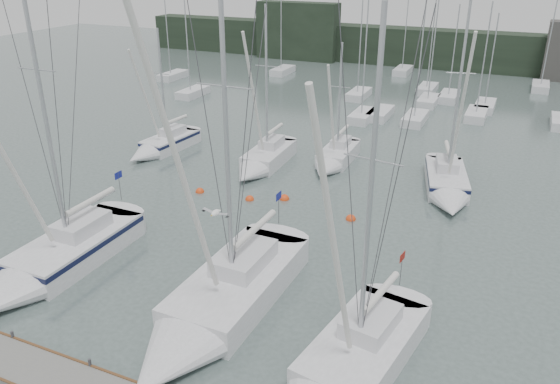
{
  "coord_description": "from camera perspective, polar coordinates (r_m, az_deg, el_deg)",
  "views": [
    {
      "loc": [
        11.14,
        -15.85,
        14.75
      ],
      "look_at": [
        1.81,
        5.0,
        4.6
      ],
      "focal_mm": 35.0,
      "sensor_mm": 36.0,
      "label": 1
    }
  ],
  "objects": [
    {
      "name": "sailboat_near_left",
      "position": [
        29.21,
        -23.09,
        -7.03
      ],
      "size": [
        3.19,
        10.72,
        16.74
      ],
      "rotation": [
        0.0,
        0.0,
        0.0
      ],
      "color": "silver",
      "rests_on": "ground"
    },
    {
      "name": "sailboat_mid_c",
      "position": [
        40.78,
        5.59,
        3.38
      ],
      "size": [
        2.25,
        6.89,
        9.56
      ],
      "rotation": [
        0.0,
        0.0,
        0.02
      ],
      "color": "silver",
      "rests_on": "ground"
    },
    {
      "name": "sailboat_near_right",
      "position": [
        20.98,
        6.35,
        -18.77
      ],
      "size": [
        4.45,
        9.67,
        14.49
      ],
      "rotation": [
        0.0,
        0.0,
        -0.16
      ],
      "color": "silver",
      "rests_on": "ground"
    },
    {
      "name": "far_treeline",
      "position": [
        79.6,
        16.29,
        14.18
      ],
      "size": [
        90.0,
        4.0,
        5.0
      ],
      "primitive_type": "cube",
      "color": "black",
      "rests_on": "ground"
    },
    {
      "name": "mast_forest",
      "position": [
        59.77,
        16.51,
        9.15
      ],
      "size": [
        60.67,
        27.67,
        14.28
      ],
      "color": "silver",
      "rests_on": "ground"
    },
    {
      "name": "sailboat_mid_b",
      "position": [
        39.99,
        -1.97,
        3.13
      ],
      "size": [
        2.63,
        7.93,
        12.24
      ],
      "rotation": [
        0.0,
        0.0,
        0.03
      ],
      "color": "silver",
      "rests_on": "ground"
    },
    {
      "name": "buoy_a",
      "position": [
        35.28,
        -3.19,
        -0.8
      ],
      "size": [
        0.57,
        0.57,
        0.57
      ],
      "primitive_type": "sphere",
      "color": "red",
      "rests_on": "ground"
    },
    {
      "name": "far_building_left",
      "position": [
        82.7,
        1.86,
        16.47
      ],
      "size": [
        12.0,
        3.0,
        8.0
      ],
      "primitive_type": "cube",
      "color": "black",
      "rests_on": "ground"
    },
    {
      "name": "buoy_b",
      "position": [
        32.95,
        7.4,
        -2.86
      ],
      "size": [
        0.61,
        0.61,
        0.61
      ],
      "primitive_type": "sphere",
      "color": "red",
      "rests_on": "ground"
    },
    {
      "name": "buoy_d",
      "position": [
        35.3,
        0.45,
        -0.75
      ],
      "size": [
        0.65,
        0.65,
        0.65
      ],
      "primitive_type": "sphere",
      "color": "red",
      "rests_on": "ground"
    },
    {
      "name": "seagull",
      "position": [
        19.54,
        -6.77,
        -2.17
      ],
      "size": [
        1.04,
        0.47,
        0.21
      ],
      "rotation": [
        0.0,
        0.0,
        -0.08
      ],
      "color": "white",
      "rests_on": "ground"
    },
    {
      "name": "sailboat_mid_a",
      "position": [
        44.34,
        -12.43,
        4.67
      ],
      "size": [
        2.88,
        7.33,
        10.21
      ],
      "rotation": [
        0.0,
        0.0,
        -0.09
      ],
      "color": "silver",
      "rests_on": "ground"
    },
    {
      "name": "ground",
      "position": [
        24.35,
        -8.97,
        -13.68
      ],
      "size": [
        160.0,
        160.0,
        0.0
      ],
      "primitive_type": "plane",
      "color": "#4B5B57",
      "rests_on": "ground"
    },
    {
      "name": "buoy_c",
      "position": [
        36.73,
        -8.37,
        0.0
      ],
      "size": [
        0.58,
        0.58,
        0.58
      ],
      "primitive_type": "sphere",
      "color": "red",
      "rests_on": "ground"
    },
    {
      "name": "sailboat_mid_d",
      "position": [
        37.23,
        17.12,
        0.47
      ],
      "size": [
        4.29,
        8.66,
        13.08
      ],
      "rotation": [
        0.0,
        0.0,
        0.22
      ],
      "color": "silver",
      "rests_on": "ground"
    },
    {
      "name": "sailboat_near_center",
      "position": [
        23.85,
        -7.4,
        -12.64
      ],
      "size": [
        3.74,
        12.24,
        17.0
      ],
      "rotation": [
        0.0,
        0.0,
        -0.02
      ],
      "color": "silver",
      "rests_on": "ground"
    }
  ]
}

